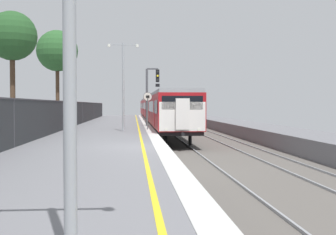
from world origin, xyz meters
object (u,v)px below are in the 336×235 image
at_px(signal_gantry, 151,90).
at_px(background_tree_centre, 11,38).
at_px(speed_limit_sign, 148,106).
at_px(platform_lamp_mid, 123,79).
at_px(background_tree_left, 59,52).
at_px(commuter_train_at_platform, 155,108).

xyz_separation_m(signal_gantry, background_tree_centre, (-8.63, -8.09, 2.80)).
relative_size(speed_limit_sign, platform_lamp_mid, 0.45).
bearing_deg(background_tree_centre, platform_lamp_mid, 12.01).
xyz_separation_m(platform_lamp_mid, background_tree_left, (-6.28, 13.30, 3.23)).
height_order(commuter_train_at_platform, signal_gantry, signal_gantry).
bearing_deg(background_tree_left, speed_limit_sign, -55.60).
bearing_deg(commuter_train_at_platform, platform_lamp_mid, -96.95).
distance_m(commuter_train_at_platform, background_tree_centre, 31.86).
bearing_deg(platform_lamp_mid, background_tree_centre, -167.99).
bearing_deg(signal_gantry, platform_lamp_mid, -106.77).
xyz_separation_m(signal_gantry, platform_lamp_mid, (-2.01, -6.68, 0.44)).
bearing_deg(platform_lamp_mid, speed_limit_sign, 47.01).
height_order(platform_lamp_mid, background_tree_centre, background_tree_centre).
relative_size(speed_limit_sign, background_tree_left, 0.30).
bearing_deg(signal_gantry, speed_limit_sign, -94.48).
distance_m(signal_gantry, platform_lamp_mid, 6.99).
bearing_deg(commuter_train_at_platform, speed_limit_sign, -93.95).
bearing_deg(commuter_train_at_platform, signal_gantry, -93.83).
relative_size(platform_lamp_mid, background_tree_left, 0.66).
xyz_separation_m(commuter_train_at_platform, background_tree_centre, (-10.09, -29.89, 4.43)).
bearing_deg(commuter_train_at_platform, background_tree_left, -122.72).
distance_m(platform_lamp_mid, background_tree_centre, 7.17).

